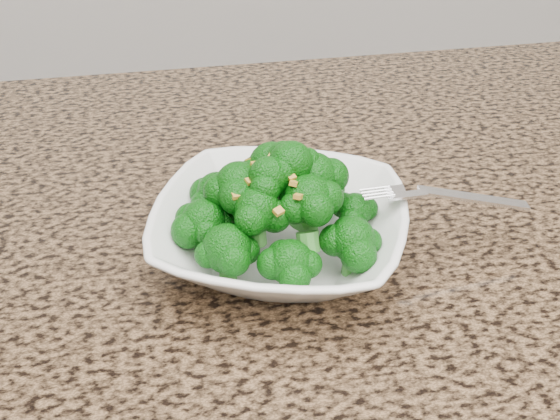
{
  "coord_description": "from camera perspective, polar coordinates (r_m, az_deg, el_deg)",
  "views": [
    {
      "loc": [
        -0.04,
        -0.14,
        1.28
      ],
      "look_at": [
        0.05,
        0.36,
        0.95
      ],
      "focal_mm": 45.0,
      "sensor_mm": 36.0,
      "label": 1
    }
  ],
  "objects": [
    {
      "name": "fork",
      "position": [
        0.62,
        11.28,
        1.29
      ],
      "size": [
        0.17,
        0.05,
        0.01
      ],
      "primitive_type": null,
      "rotation": [
        0.0,
        0.0,
        -0.11
      ],
      "color": "silver",
      "rests_on": "bowl"
    },
    {
      "name": "granite_counter",
      "position": [
        0.59,
        -3.97,
        -8.82
      ],
      "size": [
        1.64,
        1.04,
        0.03
      ],
      "primitive_type": "cube",
      "color": "brown",
      "rests_on": "cabinet"
    },
    {
      "name": "broccoli_pile",
      "position": [
        0.58,
        0.0,
        3.37
      ],
      "size": [
        0.19,
        0.19,
        0.07
      ],
      "primitive_type": null,
      "color": "#0A580A",
      "rests_on": "bowl"
    },
    {
      "name": "bowl",
      "position": [
        0.62,
        0.0,
        -1.79
      ],
      "size": [
        0.28,
        0.28,
        0.05
      ],
      "primitive_type": "imported",
      "rotation": [
        0.0,
        0.0,
        -0.36
      ],
      "color": "white",
      "rests_on": "granite_counter"
    },
    {
      "name": "garlic_topping",
      "position": [
        0.56,
        0.0,
        6.9
      ],
      "size": [
        0.12,
        0.12,
        0.01
      ],
      "primitive_type": null,
      "color": "gold",
      "rests_on": "broccoli_pile"
    }
  ]
}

